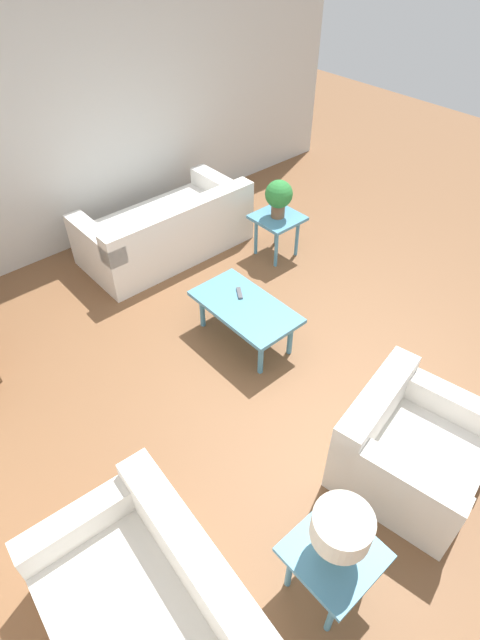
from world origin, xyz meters
name	(u,v)px	position (x,y,z in m)	size (l,w,h in m)	color
ground_plane	(284,360)	(0.00, 0.00, 0.00)	(14.00, 14.00, 0.00)	brown
wall_right	(91,120)	(3.06, 0.00, 1.35)	(0.12, 7.20, 2.70)	silver
sofa	(167,231)	(2.15, -0.24, 0.28)	(0.96, 1.91, 0.73)	white
armchair	(408,449)	(-1.39, 0.14, 0.28)	(1.06, 1.10, 0.71)	silver
loveseat	(150,609)	(-1.03, 2.13, 0.27)	(1.39, 0.99, 0.71)	silver
coffee_table	(245,309)	(0.46, 0.08, 0.37)	(1.02, 0.56, 0.42)	teal
side_table_plant	(277,223)	(1.28, -1.15, 0.42)	(0.50, 0.50, 0.50)	teal
side_table_lamp	(333,558)	(-1.56, 1.20, 0.42)	(0.50, 0.50, 0.50)	teal
potted_plant	(279,196)	(1.28, -1.15, 0.76)	(0.30, 0.30, 0.42)	brown
table_lamp	(341,529)	(-1.56, 1.20, 0.78)	(0.33, 0.33, 0.39)	#997F4C
remote_control	(239,293)	(0.61, 0.01, 0.43)	(0.16, 0.12, 0.02)	#4C4C51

